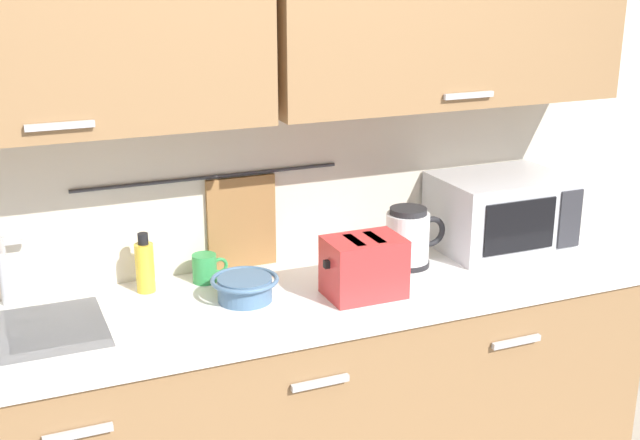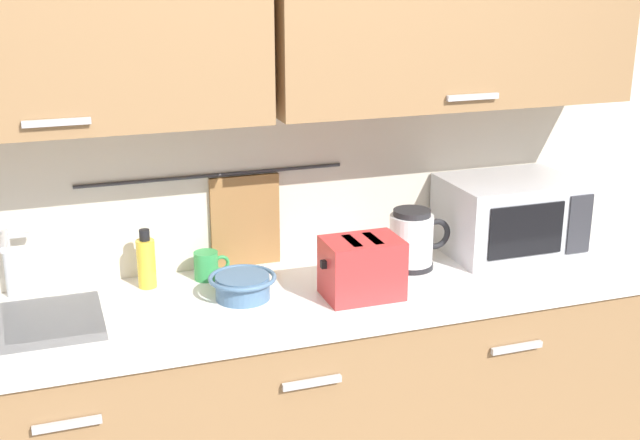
% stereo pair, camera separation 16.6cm
% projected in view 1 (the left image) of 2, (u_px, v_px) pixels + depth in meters
% --- Properties ---
extents(counter_unit, '(2.53, 0.64, 0.90)m').
position_uv_depth(counter_unit, '(281.00, 416.00, 2.77)').
color(counter_unit, '#997047').
rests_on(counter_unit, ground).
extents(back_wall_assembly, '(3.70, 0.41, 2.50)m').
position_uv_depth(back_wall_assembly, '(254.00, 88.00, 2.65)').
color(back_wall_assembly, silver).
rests_on(back_wall_assembly, ground).
extents(sink_faucet, '(0.09, 0.17, 0.22)m').
position_uv_depth(sink_faucet, '(3.00, 263.00, 2.49)').
color(sink_faucet, '#B2B5BA').
rests_on(sink_faucet, counter_unit).
extents(microwave, '(0.46, 0.35, 0.27)m').
position_uv_depth(microwave, '(500.00, 212.00, 3.02)').
color(microwave, silver).
rests_on(microwave, counter_unit).
extents(electric_kettle, '(0.23, 0.16, 0.21)m').
position_uv_depth(electric_kettle, '(409.00, 238.00, 2.85)').
color(electric_kettle, black).
rests_on(electric_kettle, counter_unit).
extents(dish_soap_bottle, '(0.06, 0.06, 0.20)m').
position_uv_depth(dish_soap_bottle, '(145.00, 266.00, 2.63)').
color(dish_soap_bottle, yellow).
rests_on(dish_soap_bottle, counter_unit).
extents(mug_near_sink, '(0.12, 0.08, 0.09)m').
position_uv_depth(mug_near_sink, '(205.00, 268.00, 2.72)').
color(mug_near_sink, green).
rests_on(mug_near_sink, counter_unit).
extents(mixing_bowl, '(0.21, 0.21, 0.08)m').
position_uv_depth(mixing_bowl, '(245.00, 287.00, 2.57)').
color(mixing_bowl, '#4C7093').
rests_on(mixing_bowl, counter_unit).
extents(toaster, '(0.26, 0.17, 0.19)m').
position_uv_depth(toaster, '(364.00, 267.00, 2.60)').
color(toaster, red).
rests_on(toaster, counter_unit).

